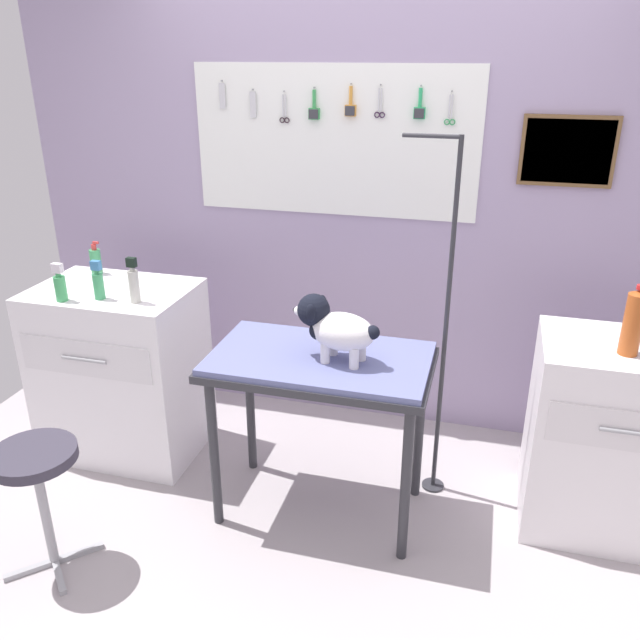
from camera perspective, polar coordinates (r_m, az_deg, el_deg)
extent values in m
cube|color=#AAA1A4|center=(3.03, -1.35, -20.10)|extent=(4.40, 4.00, 0.04)
cube|color=#A291B3|center=(3.58, 4.40, 8.27)|extent=(4.00, 0.06, 2.30)
cube|color=white|center=(3.50, 1.17, 15.47)|extent=(1.52, 0.02, 0.77)
cylinder|color=gray|center=(3.66, -8.63, 20.16)|extent=(0.01, 0.02, 0.01)
cube|color=silver|center=(3.66, -8.62, 18.98)|extent=(0.03, 0.01, 0.13)
cylinder|color=gray|center=(3.60, -5.93, 19.59)|extent=(0.01, 0.02, 0.01)
cube|color=silver|center=(3.59, -5.94, 18.39)|extent=(0.03, 0.01, 0.13)
cylinder|color=gray|center=(3.54, -3.15, 19.51)|extent=(0.01, 0.02, 0.01)
cube|color=silver|center=(3.54, -3.27, 18.37)|extent=(0.01, 0.00, 0.11)
cube|color=silver|center=(3.53, -3.08, 18.37)|extent=(0.01, 0.00, 0.11)
torus|color=black|center=(3.55, -3.36, 17.20)|extent=(0.03, 0.01, 0.03)
torus|color=black|center=(3.54, -2.94, 17.19)|extent=(0.03, 0.01, 0.03)
cylinder|color=gray|center=(3.49, -0.47, 19.84)|extent=(0.01, 0.02, 0.01)
cylinder|color=#35954D|center=(3.49, -0.52, 18.92)|extent=(0.02, 0.02, 0.09)
cube|color=#35954D|center=(3.49, -0.51, 17.74)|extent=(0.06, 0.02, 0.06)
cube|color=#333338|center=(3.48, -0.59, 17.71)|extent=(0.05, 0.01, 0.05)
cylinder|color=gray|center=(3.44, 2.79, 20.11)|extent=(0.01, 0.02, 0.01)
cylinder|color=gold|center=(3.44, 2.73, 19.18)|extent=(0.02, 0.02, 0.09)
cube|color=gold|center=(3.44, 2.71, 17.98)|extent=(0.06, 0.02, 0.06)
cube|color=#333338|center=(3.43, 2.65, 17.96)|extent=(0.05, 0.01, 0.05)
cylinder|color=gray|center=(3.41, 5.40, 19.98)|extent=(0.01, 0.02, 0.01)
cube|color=silver|center=(3.41, 5.22, 18.80)|extent=(0.01, 0.00, 0.11)
cube|color=silver|center=(3.41, 5.43, 18.79)|extent=(0.01, 0.00, 0.11)
torus|color=#2A1630|center=(3.42, 5.05, 17.59)|extent=(0.03, 0.01, 0.03)
torus|color=#2A1630|center=(3.41, 5.50, 17.57)|extent=(0.03, 0.01, 0.03)
cylinder|color=gray|center=(3.38, 8.93, 19.76)|extent=(0.01, 0.02, 0.01)
cylinder|color=#2AA361|center=(3.38, 8.85, 18.82)|extent=(0.02, 0.02, 0.09)
cube|color=#2AA361|center=(3.38, 8.77, 17.60)|extent=(0.06, 0.02, 0.06)
cube|color=#333338|center=(3.37, 8.74, 17.58)|extent=(0.05, 0.01, 0.05)
cylinder|color=gray|center=(3.37, 11.58, 19.18)|extent=(0.01, 0.02, 0.01)
cube|color=silver|center=(3.37, 11.36, 17.99)|extent=(0.01, 0.00, 0.11)
cube|color=silver|center=(3.37, 11.58, 17.98)|extent=(0.01, 0.00, 0.11)
torus|color=#2F8D4D|center=(3.37, 11.14, 16.77)|extent=(0.03, 0.01, 0.03)
torus|color=#2F8D4D|center=(3.37, 11.60, 16.73)|extent=(0.03, 0.01, 0.03)
cube|color=brown|center=(3.41, 21.02, 13.73)|extent=(0.44, 0.02, 0.33)
cube|color=#AD804B|center=(3.40, 21.03, 13.72)|extent=(0.40, 0.01, 0.30)
cylinder|color=#2D2D33|center=(2.98, -9.33, -11.56)|extent=(0.04, 0.04, 0.75)
cylinder|color=#2D2D33|center=(2.78, 7.56, -14.27)|extent=(0.04, 0.04, 0.75)
cylinder|color=#2D2D33|center=(3.33, -6.18, -7.42)|extent=(0.04, 0.04, 0.75)
cylinder|color=#2D2D33|center=(3.15, 8.76, -9.47)|extent=(0.04, 0.04, 0.75)
cube|color=#2D2D33|center=(2.83, 0.00, -3.97)|extent=(0.98, 0.57, 0.03)
cube|color=slate|center=(2.82, 0.00, -3.40)|extent=(0.95, 0.55, 0.03)
cylinder|color=#2D2D33|center=(3.42, 9.92, -14.16)|extent=(0.11, 0.11, 0.01)
cylinder|color=#2D2D33|center=(2.99, 11.02, -0.90)|extent=(0.02, 0.02, 1.73)
cylinder|color=#2D2D33|center=(2.78, 9.83, 15.71)|extent=(0.24, 0.02, 0.02)
cylinder|color=white|center=(2.73, 0.46, -2.87)|extent=(0.04, 0.04, 0.09)
cylinder|color=white|center=(2.80, 1.15, -2.19)|extent=(0.04, 0.04, 0.09)
cylinder|color=white|center=(2.69, 3.03, -3.36)|extent=(0.04, 0.04, 0.09)
cylinder|color=white|center=(2.76, 3.66, -2.65)|extent=(0.04, 0.04, 0.09)
ellipsoid|color=white|center=(2.71, 2.01, -1.02)|extent=(0.30, 0.22, 0.16)
ellipsoid|color=black|center=(2.75, 0.10, -0.83)|extent=(0.12, 0.14, 0.09)
sphere|color=black|center=(2.73, -0.57, 0.89)|extent=(0.14, 0.14, 0.14)
ellipsoid|color=white|center=(2.76, -1.69, 0.81)|extent=(0.07, 0.06, 0.04)
sphere|color=black|center=(2.77, -2.22, 0.90)|extent=(0.02, 0.02, 0.02)
ellipsoid|color=black|center=(2.67, -0.83, 0.62)|extent=(0.05, 0.04, 0.08)
ellipsoid|color=black|center=(2.77, 0.21, 1.47)|extent=(0.05, 0.04, 0.08)
sphere|color=black|center=(2.66, 4.67, -1.10)|extent=(0.06, 0.06, 0.06)
cube|color=white|center=(3.60, -17.08, -4.28)|extent=(0.80, 0.56, 0.93)
cube|color=silver|center=(3.31, -20.02, -3.25)|extent=(0.70, 0.01, 0.19)
cylinder|color=#99999E|center=(3.30, -20.10, -3.31)|extent=(0.24, 0.02, 0.02)
cube|color=white|center=(3.18, 24.13, -9.47)|extent=(0.68, 0.52, 0.90)
cube|color=silver|center=(2.86, 25.42, -8.84)|extent=(0.60, 0.01, 0.18)
cylinder|color=#99999E|center=(2.86, 25.45, -8.92)|extent=(0.20, 0.02, 0.02)
cylinder|color=#9E9EA3|center=(3.02, -23.08, -15.46)|extent=(0.04, 0.04, 0.53)
cube|color=#9E9EA3|center=(3.18, -20.45, -18.69)|extent=(0.16, 0.16, 0.02)
cube|color=#9E9EA3|center=(3.26, -22.63, -17.97)|extent=(0.16, 0.16, 0.02)
cube|color=#9E9EA3|center=(3.18, -24.25, -19.47)|extent=(0.16, 0.16, 0.02)
cube|color=#9E9EA3|center=(3.10, -22.03, -20.26)|extent=(0.16, 0.16, 0.02)
cylinder|color=#363240|center=(2.86, -23.97, -10.88)|extent=(0.34, 0.34, 0.04)
cylinder|color=#B9BAAE|center=(3.18, -16.08, 2.84)|extent=(0.05, 0.05, 0.16)
cylinder|color=#B9BAAE|center=(3.15, -16.25, 4.35)|extent=(0.02, 0.02, 0.02)
cube|color=black|center=(3.14, -16.31, 4.91)|extent=(0.04, 0.03, 0.04)
cylinder|color=#3C995E|center=(3.28, -18.94, 2.83)|extent=(0.05, 0.05, 0.13)
cylinder|color=#3C995E|center=(3.26, -19.11, 4.04)|extent=(0.02, 0.02, 0.02)
cube|color=teal|center=(3.25, -19.18, 4.58)|extent=(0.05, 0.03, 0.04)
cylinder|color=#41A55E|center=(3.32, -21.92, 2.58)|extent=(0.06, 0.06, 0.12)
cylinder|color=#41A55E|center=(3.30, -22.10, 3.73)|extent=(0.02, 0.02, 0.02)
cube|color=silver|center=(3.29, -22.18, 4.27)|extent=(0.05, 0.03, 0.04)
cylinder|color=#3D955A|center=(3.67, -19.18, 4.89)|extent=(0.06, 0.06, 0.13)
cylinder|color=#CF3A36|center=(3.64, -19.34, 6.10)|extent=(0.03, 0.03, 0.03)
cube|color=#CF3A36|center=(3.63, -19.20, 6.46)|extent=(0.03, 0.01, 0.01)
cylinder|color=#B04F1E|center=(2.86, 25.89, -0.37)|extent=(0.08, 0.08, 0.26)
cone|color=#B04F1E|center=(2.81, 26.37, 2.21)|extent=(0.08, 0.08, 0.02)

